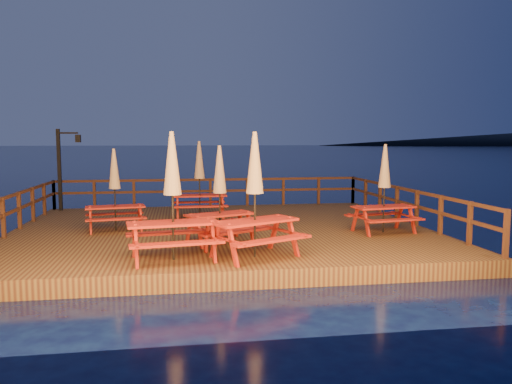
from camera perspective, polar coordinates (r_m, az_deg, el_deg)
The scene contains 11 objects.
ground at distance 15.00m, azimuth -3.99°, elevation -5.58°, with size 500.00×500.00×0.00m, color black.
deck at distance 14.96m, azimuth -4.00°, elevation -4.83°, with size 12.00×10.00×0.40m, color #3F2114.
deck_piles at distance 15.06m, azimuth -3.98°, elevation -6.70°, with size 11.44×9.44×1.40m.
railing at distance 16.57m, azimuth -4.55°, elevation -0.40°, with size 11.80×9.75×1.10m.
lamp_post at distance 19.65m, azimuth -21.13°, elevation 3.23°, with size 0.85×0.18×3.00m.
picnic_table_0 at distance 14.83m, azimuth -15.85°, elevation 0.42°, with size 1.84×1.60×2.35m.
picnic_table_1 at distance 14.42m, azimuth 14.45°, elevation 0.56°, with size 1.93×1.67×2.48m.
picnic_table_2 at distance 10.85m, azimuth -9.52°, elevation -0.23°, with size 2.15×1.86×2.78m.
picnic_table_3 at distance 12.64m, azimuth -4.17°, elevation -0.04°, with size 2.13×1.96×2.46m.
picnic_table_4 at distance 10.98m, azimuth -0.14°, elevation -0.08°, with size 2.45×2.29×2.78m.
picnic_table_5 at distance 16.79m, azimuth -6.48°, elevation 1.59°, with size 1.80×1.48×2.55m.
Camera 1 is at (-1.25, -14.64, 3.01)m, focal length 35.00 mm.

